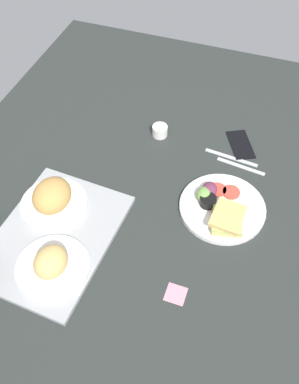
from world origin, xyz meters
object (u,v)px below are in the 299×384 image
object	(u,v)px
bread_plate_near	(52,264)
plate_with_salad	(221,207)
sticky_note	(176,294)
espresso_cup	(160,131)
knife	(231,157)
cell_phone	(241,144)
bread_plate_far	(53,198)
fork	(241,166)
serving_tray	(54,237)

from	to	relation	value
bread_plate_near	plate_with_salad	xyz separation A→B (cm)	(36.75, -39.48, -2.75)
bread_plate_near	sticky_note	size ratio (longest dim) A/B	3.73
bread_plate_near	sticky_note	world-z (taller)	bread_plate_near
bread_plate_near	espresso_cup	xyz separation A→B (cm)	(63.26, -10.52, -2.51)
knife	cell_phone	size ratio (longest dim) A/B	1.32
bread_plate_near	knife	size ratio (longest dim) A/B	1.10
plate_with_salad	cell_phone	xyz separation A→B (cm)	(31.04, -0.22, -1.36)
bread_plate_near	bread_plate_far	distance (cm)	22.28
knife	cell_phone	world-z (taller)	cell_phone
fork	sticky_note	size ratio (longest dim) A/B	3.04
cell_phone	sticky_note	bearing A→B (deg)	147.98
plate_with_salad	bread_plate_far	bearing A→B (deg)	108.82
bread_plate_far	knife	size ratio (longest dim) A/B	1.10
bread_plate_near	knife	world-z (taller)	bread_plate_near
knife	serving_tray	bearing A→B (deg)	54.86
espresso_cup	cell_phone	size ratio (longest dim) A/B	0.39
bread_plate_far	espresso_cup	size ratio (longest dim) A/B	3.73
serving_tray	espresso_cup	world-z (taller)	espresso_cup
bread_plate_far	cell_phone	world-z (taller)	bread_plate_far
cell_phone	plate_with_salad	bearing A→B (deg)	152.33
bread_plate_near	knife	distance (cm)	71.45
fork	bread_plate_far	bearing A→B (deg)	42.91
serving_tray	plate_with_salad	bearing A→B (deg)	-59.34
bread_plate_near	bread_plate_far	size ratio (longest dim) A/B	1.00
bread_plate_far	knife	distance (cm)	62.85
knife	bread_plate_near	bearing A→B (deg)	63.45
bread_plate_near	knife	bearing A→B (deg)	-32.10
bread_plate_far	bread_plate_near	bearing A→B (deg)	-153.69
serving_tray	cell_phone	xyz separation A→B (cm)	(57.54, -44.93, -0.40)
espresso_cup	cell_phone	world-z (taller)	espresso_cup
bread_plate_far	sticky_note	size ratio (longest dim) A/B	3.73
bread_plate_near	espresso_cup	bearing A→B (deg)	-9.44
knife	cell_phone	bearing A→B (deg)	-98.18
serving_tray	espresso_cup	size ratio (longest dim) A/B	8.04
cell_phone	serving_tray	bearing A→B (deg)	114.76
plate_with_salad	fork	size ratio (longest dim) A/B	1.60
espresso_cup	fork	world-z (taller)	espresso_cup
plate_with_salad	sticky_note	bearing A→B (deg)	171.04
bread_plate_far	plate_with_salad	world-z (taller)	bread_plate_far
bread_plate_near	sticky_note	xyz separation A→B (cm)	(4.92, -34.46, -4.45)
serving_tray	espresso_cup	distance (cm)	55.31
bread_plate_far	knife	world-z (taller)	bread_plate_far
sticky_note	bread_plate_far	bearing A→B (deg)	71.29
knife	espresso_cup	bearing A→B (deg)	-0.38
serving_tray	fork	world-z (taller)	serving_tray
cell_phone	sticky_note	world-z (taller)	cell_phone
bread_plate_far	plate_with_salad	distance (cm)	52.28
espresso_cup	cell_phone	distance (cm)	29.56
fork	bread_plate_near	bearing A→B (deg)	60.88
fork	sticky_note	xyz separation A→B (cm)	(-52.49, 7.43, -0.19)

